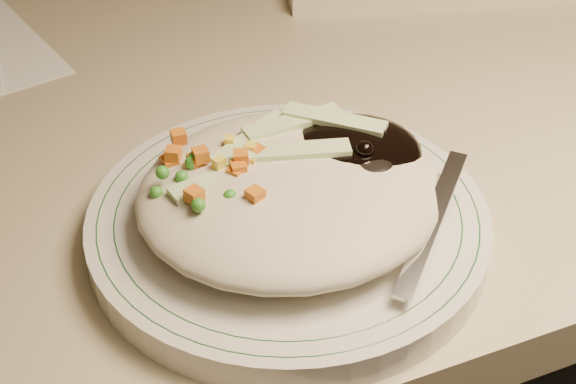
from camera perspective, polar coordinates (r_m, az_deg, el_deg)
name	(u,v)px	position (r m, az deg, el deg)	size (l,w,h in m)	color
desk	(301,229)	(0.84, 0.96, -2.68)	(1.40, 0.70, 0.74)	tan
plate	(288,224)	(0.52, 0.00, -2.28)	(0.26, 0.26, 0.02)	silver
plate_rim	(288,212)	(0.51, 0.00, -1.42)	(0.24, 0.24, 0.00)	#144723
meal	(295,184)	(0.50, 0.49, 0.58)	(0.21, 0.19, 0.05)	#BEB59A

